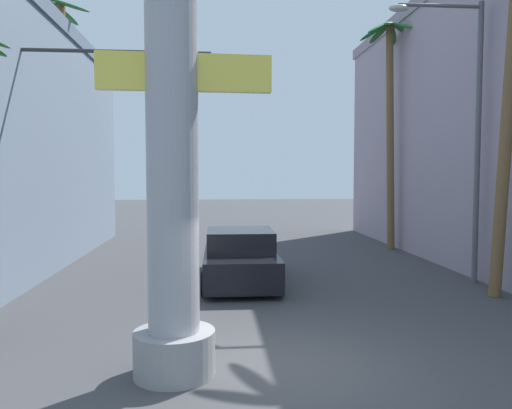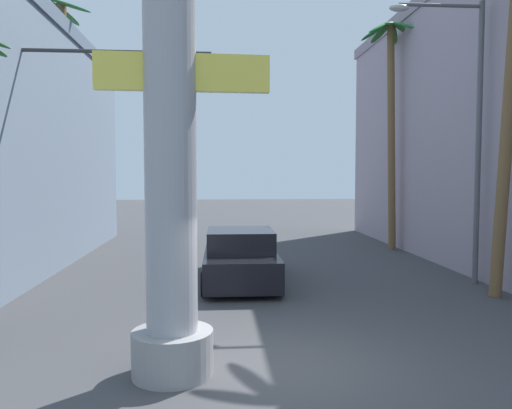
# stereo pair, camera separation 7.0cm
# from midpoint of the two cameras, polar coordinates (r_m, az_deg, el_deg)

# --- Properties ---
(ground_plane) EXTENTS (88.51, 88.51, 0.00)m
(ground_plane) POSITION_cam_midpoint_polar(r_m,az_deg,el_deg) (18.13, -1.42, -6.47)
(ground_plane) COLOR #424244
(neon_sign_pole) EXTENTS (2.96, 1.27, 9.29)m
(neon_sign_pole) POSITION_cam_midpoint_polar(r_m,az_deg,el_deg) (7.79, -9.80, 10.58)
(neon_sign_pole) COLOR #9E9EA3
(neon_sign_pole) RESTS_ON ground
(street_lamp) EXTENTS (2.74, 0.28, 7.96)m
(street_lamp) POSITION_cam_midpoint_polar(r_m,az_deg,el_deg) (15.46, 22.65, 9.33)
(street_lamp) COLOR #59595E
(street_lamp) RESTS_ON ground
(traffic_light_mast) EXTENTS (5.28, 0.32, 6.49)m
(traffic_light_mast) POSITION_cam_midpoint_polar(r_m,az_deg,el_deg) (14.30, -20.33, 8.91)
(traffic_light_mast) COLOR #333333
(traffic_light_mast) RESTS_ON ground
(car_lead) EXTENTS (2.17, 5.00, 1.56)m
(car_lead) POSITION_cam_midpoint_polar(r_m,az_deg,el_deg) (14.57, -2.01, -6.12)
(car_lead) COLOR black
(car_lead) RESTS_ON ground
(palm_tree_mid_left) EXTENTS (3.23, 3.19, 9.47)m
(palm_tree_mid_left) POSITION_cam_midpoint_polar(r_m,az_deg,el_deg) (19.48, -22.32, 10.70)
(palm_tree_mid_left) COLOR brown
(palm_tree_mid_left) RESTS_ON ground
(palm_tree_mid_right) EXTENTS (2.42, 2.45, 9.37)m
(palm_tree_mid_right) POSITION_cam_midpoint_polar(r_m,az_deg,el_deg) (21.67, 14.92, 11.01)
(palm_tree_mid_right) COLOR brown
(palm_tree_mid_right) RESTS_ON ground
(palm_tree_near_right) EXTENTS (3.37, 3.19, 9.38)m
(palm_tree_near_right) POSITION_cam_midpoint_polar(r_m,az_deg,el_deg) (14.48, 26.66, 14.89)
(palm_tree_near_right) COLOR brown
(palm_tree_near_right) RESTS_ON ground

